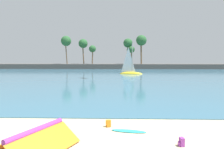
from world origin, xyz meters
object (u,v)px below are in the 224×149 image
backpack_by_trailer (108,124)px  folded_kite (36,136)px  sailboat_near_shore (130,71)px  surfboard (129,131)px  backpack_near_kite (181,142)px

backpack_by_trailer → folded_kite: bearing=-130.5°
backpack_by_trailer → sailboat_near_shore: size_ratio=0.05×
folded_kite → surfboard: 5.38m
folded_kite → sailboat_near_shore: size_ratio=0.51×
surfboard → backpack_near_kite: bearing=151.6°
backpack_near_kite → surfboard: 3.29m
folded_kite → sailboat_near_shore: sailboat_near_shore is taller
backpack_near_kite → sailboat_near_shore: sailboat_near_shore is taller
backpack_near_kite → surfboard: size_ratio=0.21×
folded_kite → backpack_near_kite: 7.10m
folded_kite → backpack_near_kite: folded_kite is taller
folded_kite → surfboard: folded_kite is taller
sailboat_near_shore → surfboard: bearing=-93.1°
folded_kite → backpack_near_kite: (7.03, 0.82, -0.53)m
surfboard → sailboat_near_shore: sailboat_near_shore is taller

